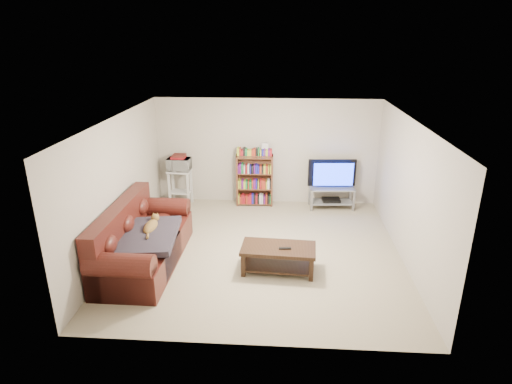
# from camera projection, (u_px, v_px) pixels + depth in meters

# --- Properties ---
(floor) EXTENTS (5.00, 5.00, 0.00)m
(floor) POSITION_uv_depth(u_px,v_px,m) (260.00, 251.00, 7.77)
(floor) COLOR tan
(floor) RESTS_ON ground
(ceiling) EXTENTS (5.00, 5.00, 0.00)m
(ceiling) POSITION_uv_depth(u_px,v_px,m) (261.00, 120.00, 6.94)
(ceiling) COLOR white
(ceiling) RESTS_ON ground
(wall_back) EXTENTS (5.00, 0.00, 5.00)m
(wall_back) POSITION_uv_depth(u_px,v_px,m) (267.00, 152.00, 9.69)
(wall_back) COLOR beige
(wall_back) RESTS_ON ground
(wall_front) EXTENTS (5.00, 0.00, 5.00)m
(wall_front) POSITION_uv_depth(u_px,v_px,m) (248.00, 262.00, 5.01)
(wall_front) COLOR beige
(wall_front) RESTS_ON ground
(wall_left) EXTENTS (0.00, 5.00, 5.00)m
(wall_left) POSITION_uv_depth(u_px,v_px,m) (118.00, 186.00, 7.51)
(wall_left) COLOR beige
(wall_left) RESTS_ON ground
(wall_right) EXTENTS (0.00, 5.00, 5.00)m
(wall_right) POSITION_uv_depth(u_px,v_px,m) (408.00, 193.00, 7.20)
(wall_right) COLOR beige
(wall_right) RESTS_ON ground
(sofa) EXTENTS (1.08, 2.47, 1.05)m
(sofa) POSITION_uv_depth(u_px,v_px,m) (140.00, 244.00, 7.26)
(sofa) COLOR #451711
(sofa) RESTS_ON floor
(blanket) EXTENTS (1.04, 1.30, 0.20)m
(blanket) POSITION_uv_depth(u_px,v_px,m) (147.00, 236.00, 7.01)
(blanket) COLOR #2E2833
(blanket) RESTS_ON sofa
(cat) EXTENTS (0.27, 0.67, 0.20)m
(cat) POSITION_uv_depth(u_px,v_px,m) (151.00, 227.00, 7.20)
(cat) COLOR brown
(cat) RESTS_ON sofa
(coffee_table) EXTENTS (1.25, 0.68, 0.44)m
(coffee_table) POSITION_uv_depth(u_px,v_px,m) (278.00, 254.00, 7.03)
(coffee_table) COLOR black
(coffee_table) RESTS_ON floor
(remote) EXTENTS (0.20, 0.07, 0.02)m
(remote) POSITION_uv_depth(u_px,v_px,m) (285.00, 248.00, 6.92)
(remote) COLOR black
(remote) RESTS_ON coffee_table
(tv_stand) EXTENTS (1.02, 0.51, 0.50)m
(tv_stand) POSITION_uv_depth(u_px,v_px,m) (331.00, 194.00, 9.60)
(tv_stand) COLOR #999EA3
(tv_stand) RESTS_ON floor
(television) EXTENTS (1.07, 0.21, 0.61)m
(television) POSITION_uv_depth(u_px,v_px,m) (333.00, 174.00, 9.44)
(television) COLOR black
(television) RESTS_ON tv_stand
(dvd_player) EXTENTS (0.41, 0.30, 0.06)m
(dvd_player) POSITION_uv_depth(u_px,v_px,m) (331.00, 200.00, 9.65)
(dvd_player) COLOR black
(dvd_player) RESTS_ON tv_stand
(bookshelf) EXTENTS (0.83, 0.28, 1.19)m
(bookshelf) POSITION_uv_depth(u_px,v_px,m) (255.00, 179.00, 9.69)
(bookshelf) COLOR brown
(bookshelf) RESTS_ON floor
(shelf_clutter) EXTENTS (0.61, 0.20, 0.28)m
(shelf_clutter) POSITION_uv_depth(u_px,v_px,m) (259.00, 150.00, 9.46)
(shelf_clutter) COLOR silver
(shelf_clutter) RESTS_ON bookshelf
(microwave_stand) EXTENTS (0.53, 0.40, 0.82)m
(microwave_stand) POSITION_uv_depth(u_px,v_px,m) (180.00, 182.00, 9.76)
(microwave_stand) COLOR silver
(microwave_stand) RESTS_ON floor
(microwave) EXTENTS (0.52, 0.37, 0.28)m
(microwave) POSITION_uv_depth(u_px,v_px,m) (179.00, 164.00, 9.61)
(microwave) COLOR silver
(microwave) RESTS_ON microwave_stand
(game_boxes) EXTENTS (0.31, 0.27, 0.05)m
(game_boxes) POSITION_uv_depth(u_px,v_px,m) (179.00, 157.00, 9.55)
(game_boxes) COLOR maroon
(game_boxes) RESTS_ON microwave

